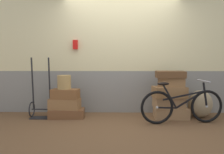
{
  "coord_description": "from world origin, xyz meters",
  "views": [
    {
      "loc": [
        -0.12,
        -4.21,
        1.18
      ],
      "look_at": [
        -0.2,
        0.18,
        0.84
      ],
      "focal_mm": 35.89,
      "sensor_mm": 36.0,
      "label": 1
    }
  ],
  "objects_px": {
    "suitcase_2": "(65,94)",
    "bicycle": "(182,106)",
    "suitcase_4": "(169,102)",
    "suitcase_6": "(171,82)",
    "burlap_sack": "(200,104)",
    "wicker_basket": "(64,82)",
    "suitcase_0": "(67,113)",
    "luggage_trolley": "(41,104)",
    "suitcase_5": "(169,92)",
    "suitcase_1": "(65,104)",
    "suitcase_7": "(170,74)",
    "suitcase_3": "(171,113)"
  },
  "relations": [
    {
      "from": "suitcase_3",
      "to": "suitcase_5",
      "type": "distance_m",
      "value": 0.43
    },
    {
      "from": "suitcase_3",
      "to": "suitcase_7",
      "type": "height_order",
      "value": "suitcase_7"
    },
    {
      "from": "suitcase_2",
      "to": "wicker_basket",
      "type": "distance_m",
      "value": 0.24
    },
    {
      "from": "suitcase_5",
      "to": "suitcase_6",
      "type": "height_order",
      "value": "suitcase_6"
    },
    {
      "from": "bicycle",
      "to": "suitcase_6",
      "type": "bearing_deg",
      "value": 106.39
    },
    {
      "from": "suitcase_0",
      "to": "suitcase_2",
      "type": "xyz_separation_m",
      "value": [
        -0.02,
        -0.0,
        0.4
      ]
    },
    {
      "from": "suitcase_5",
      "to": "burlap_sack",
      "type": "bearing_deg",
      "value": 1.1
    },
    {
      "from": "suitcase_0",
      "to": "suitcase_5",
      "type": "xyz_separation_m",
      "value": [
        2.08,
        -0.02,
        0.45
      ]
    },
    {
      "from": "suitcase_2",
      "to": "burlap_sack",
      "type": "bearing_deg",
      "value": 7.78
    },
    {
      "from": "suitcase_1",
      "to": "luggage_trolley",
      "type": "height_order",
      "value": "luggage_trolley"
    },
    {
      "from": "suitcase_7",
      "to": "luggage_trolley",
      "type": "height_order",
      "value": "luggage_trolley"
    },
    {
      "from": "suitcase_3",
      "to": "wicker_basket",
      "type": "bearing_deg",
      "value": -177.62
    },
    {
      "from": "suitcase_5",
      "to": "bicycle",
      "type": "height_order",
      "value": "bicycle"
    },
    {
      "from": "suitcase_2",
      "to": "burlap_sack",
      "type": "height_order",
      "value": "suitcase_2"
    },
    {
      "from": "suitcase_4",
      "to": "luggage_trolley",
      "type": "height_order",
      "value": "luggage_trolley"
    },
    {
      "from": "suitcase_6",
      "to": "wicker_basket",
      "type": "relative_size",
      "value": 1.78
    },
    {
      "from": "burlap_sack",
      "to": "wicker_basket",
      "type": "bearing_deg",
      "value": -178.72
    },
    {
      "from": "suitcase_5",
      "to": "suitcase_7",
      "type": "height_order",
      "value": "suitcase_7"
    },
    {
      "from": "suitcase_2",
      "to": "suitcase_4",
      "type": "height_order",
      "value": "suitcase_2"
    },
    {
      "from": "burlap_sack",
      "to": "bicycle",
      "type": "xyz_separation_m",
      "value": [
        -0.5,
        -0.44,
        0.05
      ]
    },
    {
      "from": "suitcase_5",
      "to": "suitcase_3",
      "type": "bearing_deg",
      "value": 32.9
    },
    {
      "from": "suitcase_4",
      "to": "bicycle",
      "type": "xyz_separation_m",
      "value": [
        0.15,
        -0.4,
        0.01
      ]
    },
    {
      "from": "suitcase_3",
      "to": "luggage_trolley",
      "type": "distance_m",
      "value": 2.67
    },
    {
      "from": "suitcase_4",
      "to": "suitcase_7",
      "type": "relative_size",
      "value": 1.04
    },
    {
      "from": "suitcase_1",
      "to": "suitcase_3",
      "type": "bearing_deg",
      "value": 5.65
    },
    {
      "from": "suitcase_0",
      "to": "luggage_trolley",
      "type": "distance_m",
      "value": 0.57
    },
    {
      "from": "suitcase_7",
      "to": "luggage_trolley",
      "type": "distance_m",
      "value": 2.7
    },
    {
      "from": "luggage_trolley",
      "to": "bicycle",
      "type": "bearing_deg",
      "value": -8.6
    },
    {
      "from": "suitcase_2",
      "to": "bicycle",
      "type": "relative_size",
      "value": 0.35
    },
    {
      "from": "suitcase_6",
      "to": "burlap_sack",
      "type": "bearing_deg",
      "value": 11.41
    },
    {
      "from": "wicker_basket",
      "to": "burlap_sack",
      "type": "distance_m",
      "value": 2.81
    },
    {
      "from": "burlap_sack",
      "to": "suitcase_0",
      "type": "bearing_deg",
      "value": -178.72
    },
    {
      "from": "suitcase_3",
      "to": "wicker_basket",
      "type": "height_order",
      "value": "wicker_basket"
    },
    {
      "from": "suitcase_3",
      "to": "suitcase_6",
      "type": "distance_m",
      "value": 0.63
    },
    {
      "from": "suitcase_2",
      "to": "suitcase_7",
      "type": "distance_m",
      "value": 2.15
    },
    {
      "from": "suitcase_1",
      "to": "suitcase_2",
      "type": "bearing_deg",
      "value": -46.65
    },
    {
      "from": "suitcase_4",
      "to": "wicker_basket",
      "type": "xyz_separation_m",
      "value": [
        -2.12,
        -0.02,
        0.41
      ]
    },
    {
      "from": "luggage_trolley",
      "to": "suitcase_2",
      "type": "bearing_deg",
      "value": -4.32
    },
    {
      "from": "suitcase_3",
      "to": "suitcase_4",
      "type": "distance_m",
      "value": 0.22
    },
    {
      "from": "suitcase_1",
      "to": "suitcase_6",
      "type": "bearing_deg",
      "value": 5.05
    },
    {
      "from": "suitcase_5",
      "to": "wicker_basket",
      "type": "height_order",
      "value": "wicker_basket"
    },
    {
      "from": "suitcase_3",
      "to": "suitcase_6",
      "type": "xyz_separation_m",
      "value": [
        -0.01,
        -0.02,
        0.63
      ]
    },
    {
      "from": "suitcase_0",
      "to": "suitcase_5",
      "type": "bearing_deg",
      "value": -3.49
    },
    {
      "from": "suitcase_2",
      "to": "suitcase_5",
      "type": "relative_size",
      "value": 0.86
    },
    {
      "from": "wicker_basket",
      "to": "luggage_trolley",
      "type": "relative_size",
      "value": 0.23
    },
    {
      "from": "suitcase_2",
      "to": "suitcase_6",
      "type": "bearing_deg",
      "value": 6.54
    },
    {
      "from": "suitcase_1",
      "to": "burlap_sack",
      "type": "relative_size",
      "value": 1.09
    },
    {
      "from": "suitcase_0",
      "to": "burlap_sack",
      "type": "bearing_deg",
      "value": -1.79
    },
    {
      "from": "burlap_sack",
      "to": "suitcase_5",
      "type": "bearing_deg",
      "value": -173.34
    },
    {
      "from": "suitcase_6",
      "to": "bicycle",
      "type": "bearing_deg",
      "value": -67.82
    }
  ]
}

